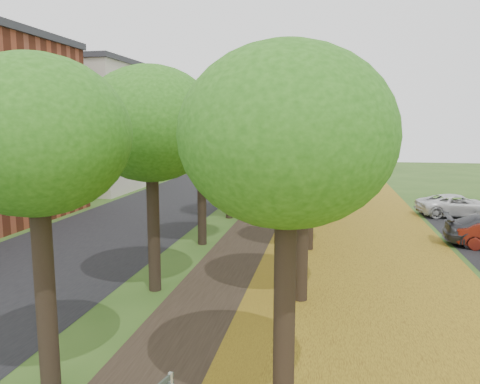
% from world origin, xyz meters
% --- Properties ---
extents(street_asphalt, '(8.00, 70.00, 0.01)m').
position_xyz_m(street_asphalt, '(-7.50, 15.00, 0.00)').
color(street_asphalt, black).
rests_on(street_asphalt, ground).
extents(footpath, '(3.20, 70.00, 0.01)m').
position_xyz_m(footpath, '(0.00, 15.00, 0.00)').
color(footpath, black).
rests_on(footpath, ground).
extents(leaf_verge, '(7.50, 70.00, 0.01)m').
position_xyz_m(leaf_verge, '(5.00, 15.00, 0.01)').
color(leaf_verge, olive).
rests_on(leaf_verge, ground).
extents(tree_row_west, '(3.94, 33.94, 6.77)m').
position_xyz_m(tree_row_west, '(-2.20, 15.00, 5.06)').
color(tree_row_west, black).
rests_on(tree_row_west, ground).
extents(tree_row_east, '(3.94, 33.94, 6.77)m').
position_xyz_m(tree_row_east, '(2.60, 15.00, 5.06)').
color(tree_row_east, black).
rests_on(tree_row_east, ground).
extents(building_cream, '(10.30, 20.30, 10.40)m').
position_xyz_m(building_cream, '(-17.00, 33.00, 5.21)').
color(building_cream, beige).
rests_on(building_cream, ground).
extents(car_white, '(4.89, 2.81, 1.28)m').
position_xyz_m(car_white, '(11.00, 21.01, 0.64)').
color(car_white, silver).
rests_on(car_white, ground).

